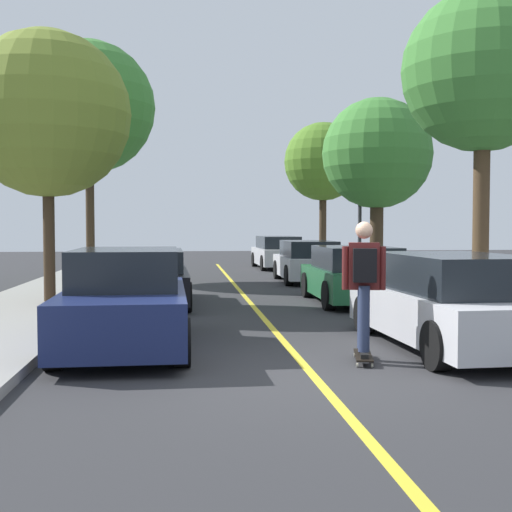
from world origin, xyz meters
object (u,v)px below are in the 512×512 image
(parked_car_left_nearest, at_px, (126,301))
(streetlamp, at_px, (360,178))
(street_tree_left_near, at_px, (89,107))
(parked_car_left_near, at_px, (147,277))
(street_tree_right_near, at_px, (377,154))
(skateboard, at_px, (363,356))
(skateboarder, at_px, (364,279))
(parked_car_right_near, at_px, (354,275))
(parked_car_right_nearest, at_px, (453,302))
(parked_car_right_far, at_px, (307,262))
(fire_hydrant, at_px, (70,290))
(parked_car_right_farthest, at_px, (278,252))
(street_tree_left_nearest, at_px, (47,115))
(street_tree_right_nearest, at_px, (483,72))
(street_tree_right_far, at_px, (323,162))

(parked_car_left_nearest, height_order, streetlamp, streetlamp)
(street_tree_left_near, bearing_deg, parked_car_left_near, -71.17)
(parked_car_left_near, height_order, street_tree_right_near, street_tree_right_near)
(skateboard, distance_m, skateboarder, 1.03)
(parked_car_right_near, relative_size, streetlamp, 0.71)
(streetlamp, bearing_deg, parked_car_right_nearest, -98.42)
(parked_car_right_nearest, height_order, streetlamp, streetlamp)
(parked_car_right_far, height_order, street_tree_left_near, street_tree_left_near)
(parked_car_left_near, xyz_separation_m, parked_car_right_far, (4.85, 5.56, 0.03))
(parked_car_left_nearest, height_order, fire_hydrant, parked_car_left_nearest)
(street_tree_right_near, bearing_deg, parked_car_right_nearest, -100.80)
(parked_car_right_nearest, distance_m, parked_car_right_far, 11.73)
(parked_car_right_farthest, distance_m, street_tree_left_nearest, 15.03)
(parked_car_right_farthest, bearing_deg, parked_car_right_nearest, -90.00)
(skateboarder, bearing_deg, street_tree_left_nearest, 128.84)
(parked_car_left_nearest, relative_size, parked_car_right_farthest, 0.98)
(parked_car_left_nearest, bearing_deg, skateboarder, -23.82)
(street_tree_right_nearest, bearing_deg, skateboard, -129.36)
(parked_car_left_near, relative_size, parked_car_right_nearest, 1.04)
(parked_car_left_nearest, bearing_deg, parked_car_right_nearest, -6.55)
(parked_car_right_near, relative_size, skateboarder, 2.26)
(parked_car_left_nearest, distance_m, streetlamp, 13.32)
(street_tree_left_near, xyz_separation_m, skateboard, (5.39, -13.29, -5.53))
(parked_car_right_farthest, relative_size, street_tree_right_near, 0.76)
(parked_car_left_near, distance_m, fire_hydrant, 2.16)
(parked_car_right_farthest, bearing_deg, street_tree_left_near, -138.54)
(parked_car_left_nearest, distance_m, street_tree_right_far, 20.56)
(parked_car_right_near, distance_m, street_tree_left_nearest, 7.88)
(parked_car_left_nearest, relative_size, street_tree_right_near, 0.74)
(street_tree_left_near, height_order, skateboard, street_tree_left_near)
(parked_car_right_nearest, relative_size, parked_car_right_far, 1.08)
(parked_car_right_farthest, distance_m, street_tree_right_near, 8.43)
(parked_car_right_near, distance_m, street_tree_left_near, 10.83)
(parked_car_left_near, xyz_separation_m, street_tree_right_near, (7.00, 5.04, 3.46))
(street_tree_right_nearest, xyz_separation_m, street_tree_right_far, (-0.00, 15.77, -0.35))
(street_tree_left_nearest, distance_m, skateboard, 9.55)
(parked_car_left_nearest, xyz_separation_m, fire_hydrant, (-1.50, 4.06, -0.22))
(street_tree_right_nearest, bearing_deg, parked_car_right_farthest, 98.17)
(parked_car_right_near, distance_m, parked_car_right_farthest, 12.80)
(parked_car_right_nearest, bearing_deg, parked_car_right_farthest, 90.00)
(parked_car_right_farthest, bearing_deg, fire_hydrant, -114.41)
(parked_car_right_nearest, bearing_deg, skateboard, -152.21)
(street_tree_right_near, bearing_deg, street_tree_right_nearest, -90.00)
(parked_car_right_farthest, xyz_separation_m, street_tree_right_near, (2.14, -7.41, 3.41))
(streetlamp, bearing_deg, parked_car_left_nearest, -120.40)
(parked_car_right_far, relative_size, skateboarder, 2.29)
(parked_car_right_near, bearing_deg, street_tree_left_nearest, -179.95)
(street_tree_left_nearest, height_order, street_tree_right_far, street_tree_right_far)
(parked_car_left_nearest, bearing_deg, parked_car_left_near, 90.00)
(parked_car_left_nearest, xyz_separation_m, parked_car_right_nearest, (4.86, -0.56, -0.01))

